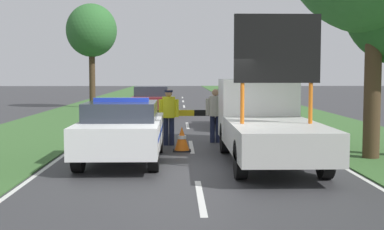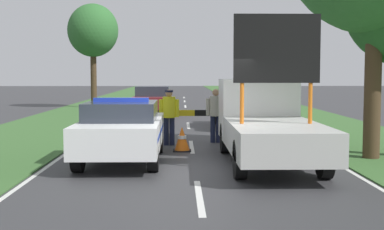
# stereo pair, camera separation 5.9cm
# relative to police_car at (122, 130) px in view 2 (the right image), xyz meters

# --- Properties ---
(ground_plane) EXTENTS (160.00, 160.00, 0.00)m
(ground_plane) POSITION_rel_police_car_xyz_m (1.78, -1.21, -0.79)
(ground_plane) COLOR #333335
(lane_markings) EXTENTS (7.01, 56.22, 0.01)m
(lane_markings) POSITION_rel_police_car_xyz_m (1.78, 9.75, -0.79)
(lane_markings) COLOR silver
(lane_markings) RESTS_ON ground
(grass_verge_left) EXTENTS (4.37, 120.00, 0.03)m
(grass_verge_left) POSITION_rel_police_car_xyz_m (-3.96, 18.79, -0.77)
(grass_verge_left) COLOR #38602D
(grass_verge_left) RESTS_ON ground
(grass_verge_right) EXTENTS (4.37, 120.00, 0.03)m
(grass_verge_right) POSITION_rel_police_car_xyz_m (7.51, 18.79, -0.77)
(grass_verge_right) COLOR #38602D
(grass_verge_right) RESTS_ON ground
(police_car) EXTENTS (1.92, 4.66, 1.59)m
(police_car) POSITION_rel_police_car_xyz_m (0.00, 0.00, 0.00)
(police_car) COLOR white
(police_car) RESTS_ON ground
(work_truck) EXTENTS (2.00, 5.73, 3.47)m
(work_truck) POSITION_rel_police_car_xyz_m (3.55, -0.07, 0.22)
(work_truck) COLOR white
(work_truck) RESTS_ON ground
(road_barrier) EXTENTS (3.59, 0.08, 1.00)m
(road_barrier) POSITION_rel_police_car_xyz_m (1.91, 4.09, 0.05)
(road_barrier) COLOR black
(road_barrier) RESTS_ON ground
(police_officer) EXTENTS (0.61, 0.39, 1.70)m
(police_officer) POSITION_rel_police_car_xyz_m (1.10, 2.99, 0.22)
(police_officer) COLOR #191E38
(police_officer) RESTS_ON ground
(pedestrian_civilian) EXTENTS (0.61, 0.39, 1.69)m
(pedestrian_civilian) POSITION_rel_police_car_xyz_m (2.56, 3.58, 0.20)
(pedestrian_civilian) COLOR #191E38
(pedestrian_civilian) RESTS_ON ground
(traffic_cone_near_police) EXTENTS (0.36, 0.36, 0.50)m
(traffic_cone_near_police) POSITION_rel_police_car_xyz_m (3.51, 5.57, -0.54)
(traffic_cone_near_police) COLOR black
(traffic_cone_near_police) RESTS_ON ground
(traffic_cone_centre_front) EXTENTS (0.39, 0.39, 0.55)m
(traffic_cone_centre_front) POSITION_rel_police_car_xyz_m (4.13, 2.71, -0.52)
(traffic_cone_centre_front) COLOR black
(traffic_cone_centre_front) RESTS_ON ground
(traffic_cone_near_truck) EXTENTS (0.50, 0.50, 0.69)m
(traffic_cone_near_truck) POSITION_rel_police_car_xyz_m (1.49, 1.73, -0.45)
(traffic_cone_near_truck) COLOR black
(traffic_cone_near_truck) RESTS_ON ground
(traffic_cone_behind_barrier) EXTENTS (0.35, 0.35, 0.48)m
(traffic_cone_behind_barrier) POSITION_rel_police_car_xyz_m (0.58, 4.51, -0.55)
(traffic_cone_behind_barrier) COLOR black
(traffic_cone_behind_barrier) RESTS_ON ground
(queued_car_van_white) EXTENTS (1.71, 4.15, 1.53)m
(queued_car_van_white) POSITION_rel_police_car_xyz_m (3.80, 8.37, 0.01)
(queued_car_van_white) COLOR silver
(queued_car_van_white) RESTS_ON ground
(queued_car_wagon_maroon) EXTENTS (1.87, 4.21, 1.54)m
(queued_car_wagon_maroon) POSITION_rel_police_car_xyz_m (0.04, 14.12, 0.01)
(queued_car_wagon_maroon) COLOR maroon
(queued_car_wagon_maroon) RESTS_ON ground
(roadside_tree_mid_left) EXTENTS (3.17, 3.17, 6.54)m
(roadside_tree_mid_left) POSITION_rel_police_car_xyz_m (-4.04, 20.80, 4.04)
(roadside_tree_mid_left) COLOR #42301E
(roadside_tree_mid_left) RESTS_ON ground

